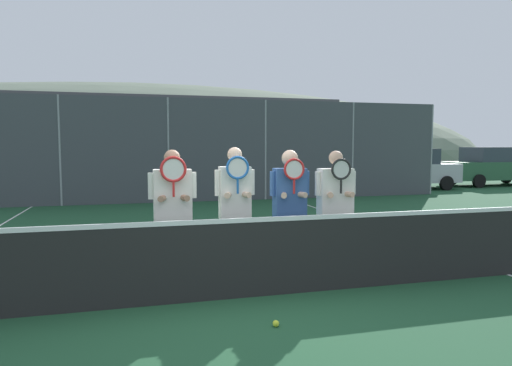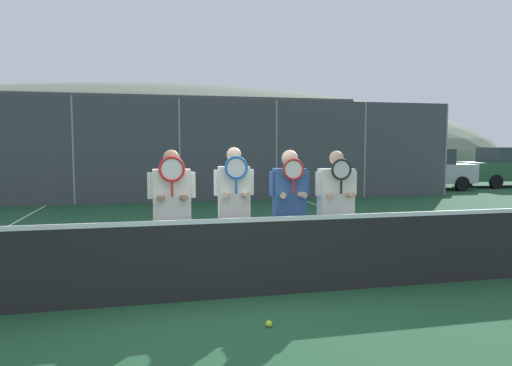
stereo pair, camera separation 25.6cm
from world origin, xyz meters
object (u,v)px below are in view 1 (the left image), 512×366
at_px(player_center_right, 290,202).
at_px(car_right_of_center, 402,168).
at_px(player_center_left, 235,205).
at_px(tennis_ball_on_court, 276,323).
at_px(player_rightmost, 335,202).
at_px(car_left_of_center, 157,170).
at_px(car_far_right, 494,166).
at_px(car_far_left, 7,174).
at_px(car_center, 287,170).
at_px(player_leftmost, 173,206).

height_order(player_center_right, car_right_of_center, player_center_right).
relative_size(player_center_left, tennis_ball_on_court, 27.04).
xyz_separation_m(player_center_right, player_rightmost, (0.66, -0.05, -0.02)).
bearing_deg(player_rightmost, tennis_ball_on_court, -131.33).
bearing_deg(car_left_of_center, car_far_right, 0.85).
height_order(car_far_left, car_center, car_far_left).
relative_size(player_center_left, car_left_of_center, 0.39).
bearing_deg(car_right_of_center, car_center, 177.19).
distance_m(player_center_left, tennis_ball_on_court, 1.89).
bearing_deg(player_center_left, car_far_left, 115.84).
xyz_separation_m(car_left_of_center, tennis_ball_on_court, (0.61, -13.07, -0.90)).
relative_size(car_right_of_center, tennis_ball_on_court, 67.02).
distance_m(player_leftmost, car_right_of_center, 15.38).
bearing_deg(car_center, player_rightmost, -105.47).
relative_size(player_leftmost, player_center_left, 0.98).
bearing_deg(player_leftmost, tennis_ball_on_court, -60.11).
bearing_deg(car_far_right, player_leftmost, -143.20).
bearing_deg(tennis_ball_on_court, player_center_left, 93.16).
height_order(player_leftmost, player_center_right, player_leftmost).
height_order(car_left_of_center, car_center, car_left_of_center).
bearing_deg(player_center_right, player_rightmost, -4.43).
bearing_deg(car_far_right, car_center, -178.53).
distance_m(car_far_right, tennis_ball_on_court, 19.89).
bearing_deg(car_left_of_center, player_leftmost, -91.46).
bearing_deg(car_center, car_left_of_center, 179.64).
height_order(player_leftmost, player_rightmost, player_leftmost).
distance_m(player_center_left, car_far_left, 12.95).
distance_m(player_center_left, player_rightmost, 1.44).
height_order(car_center, tennis_ball_on_court, car_center).
height_order(player_leftmost, car_center, player_leftmost).
bearing_deg(tennis_ball_on_court, player_leftmost, 119.89).
height_order(player_center_left, car_far_left, player_center_left).
bearing_deg(player_leftmost, car_left_of_center, 88.54).
bearing_deg(player_center_right, car_far_left, 118.91).
xyz_separation_m(player_leftmost, car_right_of_center, (10.52, 11.21, -0.19)).
bearing_deg(car_center, car_far_right, 1.47).
xyz_separation_m(player_center_left, car_far_right, (14.85, 11.73, -0.16)).
xyz_separation_m(car_center, tennis_ball_on_court, (-4.54, -13.04, -0.83)).
distance_m(player_center_left, car_right_of_center, 14.83).
bearing_deg(player_leftmost, player_center_left, -0.41).
relative_size(car_left_of_center, car_right_of_center, 1.04).
bearing_deg(car_far_right, player_center_left, -141.70).
bearing_deg(player_rightmost, player_center_right, 175.57).
bearing_deg(car_left_of_center, tennis_ball_on_court, -87.31).
relative_size(car_far_left, car_right_of_center, 1.00).
height_order(player_center_left, car_far_right, player_center_left).
xyz_separation_m(player_center_right, car_right_of_center, (8.92, 11.20, -0.19)).
bearing_deg(car_far_left, player_center_left, -64.16).
bearing_deg(car_far_left, car_far_right, 0.20).
height_order(player_rightmost, tennis_ball_on_court, player_rightmost).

